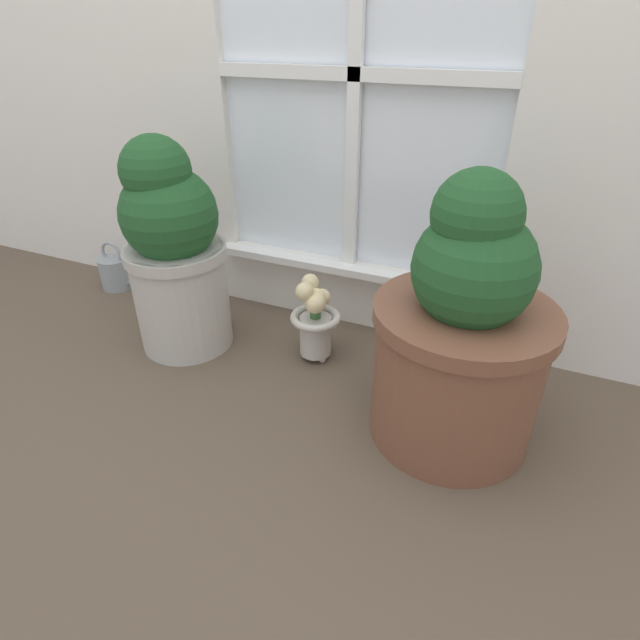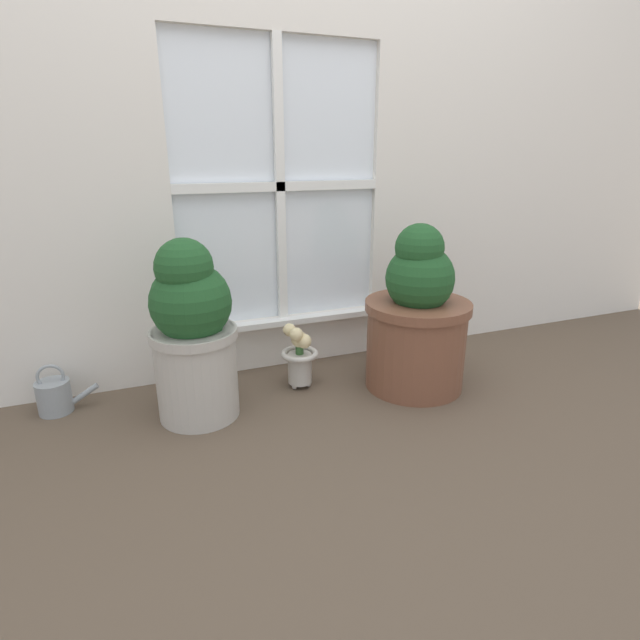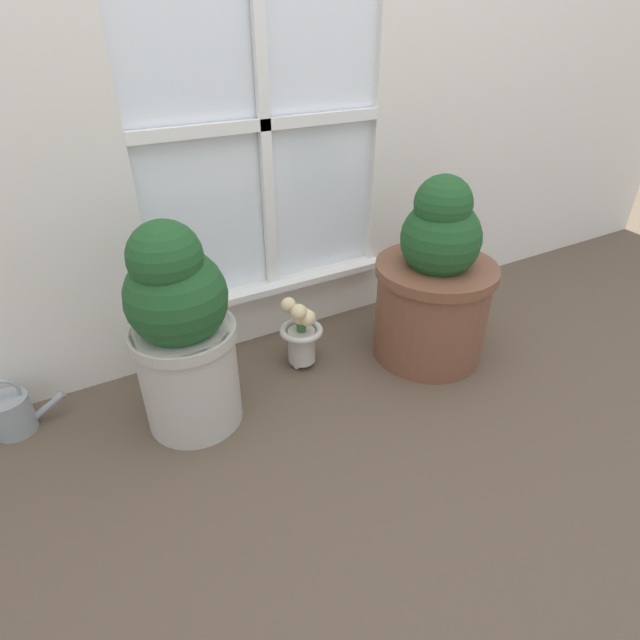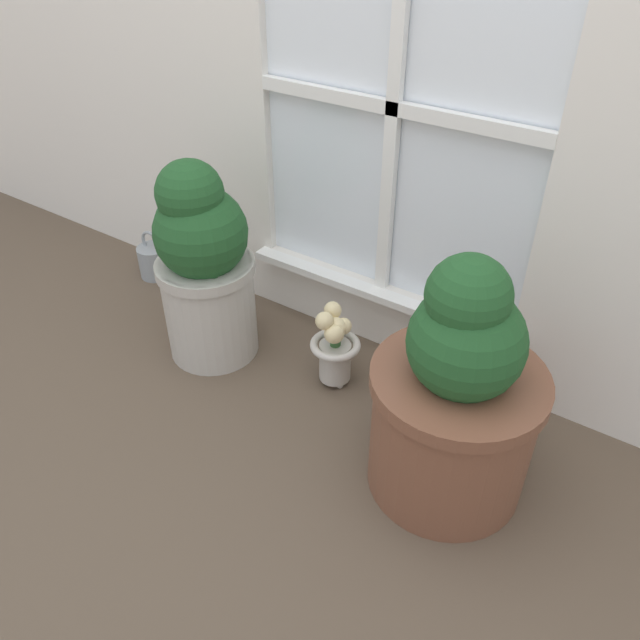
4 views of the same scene
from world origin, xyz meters
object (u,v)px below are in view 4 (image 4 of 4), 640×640
object	(u,v)px
potted_plant_left	(204,266)
potted_plant_right	(456,399)
watering_can	(155,261)
flower_vase	(335,345)

from	to	relation	value
potted_plant_left	potted_plant_right	world-z (taller)	potted_plant_right
watering_can	flower_vase	bearing A→B (deg)	-8.11
potted_plant_left	watering_can	xyz separation A→B (m)	(-0.48, 0.21, -0.25)
potted_plant_left	potted_plant_right	xyz separation A→B (m)	(0.83, -0.07, -0.04)
potted_plant_left	watering_can	size ratio (longest dim) A/B	3.06
potted_plant_left	flower_vase	distance (m)	0.45
potted_plant_left	watering_can	distance (m)	0.58
potted_plant_right	watering_can	bearing A→B (deg)	167.95
potted_plant_right	flower_vase	bearing A→B (deg)	160.24
potted_plant_right	watering_can	world-z (taller)	potted_plant_right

